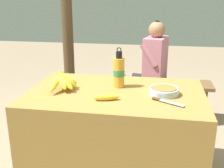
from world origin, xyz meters
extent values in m
cube|color=olive|center=(0.00, 0.00, 0.35)|extent=(1.28, 0.82, 0.70)
sphere|color=#4C381E|center=(-0.42, -0.02, 0.78)|extent=(0.06, 0.06, 0.06)
ellipsoid|color=yellow|center=(-0.42, -0.08, 0.77)|extent=(0.06, 0.18, 0.11)
ellipsoid|color=yellow|center=(-0.38, -0.06, 0.77)|extent=(0.13, 0.15, 0.11)
ellipsoid|color=yellow|center=(-0.36, -0.05, 0.77)|extent=(0.17, 0.13, 0.12)
ellipsoid|color=yellow|center=(-0.36, -0.02, 0.78)|extent=(0.16, 0.05, 0.14)
ellipsoid|color=yellow|center=(-0.37, 0.01, 0.77)|extent=(0.16, 0.11, 0.11)
ellipsoid|color=yellow|center=(-0.38, 0.02, 0.77)|extent=(0.13, 0.14, 0.12)
ellipsoid|color=yellow|center=(-0.42, 0.05, 0.78)|extent=(0.06, 0.17, 0.15)
cylinder|color=silver|center=(0.35, 0.00, 0.72)|extent=(0.21, 0.21, 0.04)
torus|color=silver|center=(0.35, 0.00, 0.74)|extent=(0.21, 0.21, 0.02)
cylinder|color=olive|center=(0.35, 0.00, 0.75)|extent=(0.17, 0.17, 0.01)
cylinder|color=gold|center=(0.01, 0.11, 0.81)|extent=(0.08, 0.08, 0.22)
cylinder|color=#38844C|center=(0.01, 0.11, 0.81)|extent=(0.09, 0.09, 0.05)
cylinder|color=black|center=(0.01, 0.11, 0.95)|extent=(0.05, 0.05, 0.05)
torus|color=black|center=(0.01, 0.11, 0.99)|extent=(0.04, 0.01, 0.04)
ellipsoid|color=yellow|center=(-0.03, -0.18, 0.72)|extent=(0.18, 0.09, 0.04)
cube|color=#BCBCC1|center=(0.39, -0.18, 0.71)|extent=(0.16, 0.11, 0.00)
cylinder|color=#472D19|center=(0.29, -0.13, 0.71)|extent=(0.06, 0.04, 0.02)
cube|color=brown|center=(0.20, 1.14, 0.42)|extent=(1.38, 0.32, 0.04)
cube|color=brown|center=(-0.38, 1.02, 0.20)|extent=(0.06, 0.06, 0.40)
cube|color=brown|center=(0.79, 1.02, 0.20)|extent=(0.06, 0.06, 0.40)
cube|color=brown|center=(-0.38, 1.26, 0.20)|extent=(0.06, 0.06, 0.40)
cube|color=brown|center=(0.79, 1.26, 0.20)|extent=(0.06, 0.06, 0.40)
cylinder|color=#232328|center=(-0.01, 1.08, 0.22)|extent=(0.09, 0.09, 0.44)
cylinder|color=#232328|center=(0.11, 1.05, 0.45)|extent=(0.31, 0.16, 0.09)
cylinder|color=#232328|center=(0.03, 1.26, 0.22)|extent=(0.09, 0.09, 0.44)
cylinder|color=#232328|center=(0.15, 1.23, 0.45)|extent=(0.31, 0.16, 0.09)
cube|color=#C67589|center=(0.26, 1.11, 0.69)|extent=(0.27, 0.38, 0.50)
cylinder|color=#C67589|center=(0.19, 0.96, 0.78)|extent=(0.21, 0.11, 0.25)
cylinder|color=#C67589|center=(0.27, 1.28, 0.78)|extent=(0.21, 0.11, 0.25)
sphere|color=#9E704C|center=(0.26, 1.11, 1.02)|extent=(0.17, 0.17, 0.17)
sphere|color=black|center=(0.26, 1.11, 1.09)|extent=(0.07, 0.07, 0.07)
sphere|color=#4C381E|center=(-0.17, 1.14, 0.51)|extent=(0.05, 0.05, 0.05)
ellipsoid|color=#8EA842|center=(-0.15, 1.09, 0.50)|extent=(0.10, 0.15, 0.11)
ellipsoid|color=#8EA842|center=(-0.13, 1.12, 0.50)|extent=(0.13, 0.09, 0.11)
ellipsoid|color=#8EA842|center=(-0.13, 1.16, 0.50)|extent=(0.15, 0.09, 0.08)
ellipsoid|color=#8EA842|center=(-0.15, 1.20, 0.51)|extent=(0.09, 0.15, 0.13)
cylinder|color=#4C3823|center=(-0.88, 1.59, 1.29)|extent=(0.14, 0.14, 2.58)
camera|label=1|loc=(0.30, -1.90, 1.38)|focal=45.00mm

